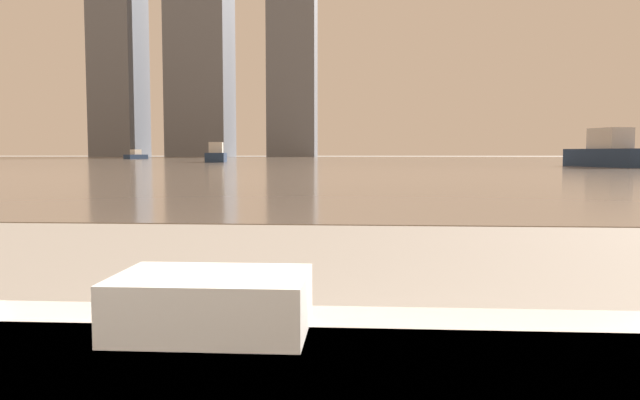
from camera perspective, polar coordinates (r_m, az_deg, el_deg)
towel_stack at (r=0.87m, az=-9.83°, el=-9.27°), size 0.26×0.18×0.08m
harbor_water at (r=61.90m, az=3.80°, el=3.61°), size 180.00×110.00×0.01m
harbor_boat_0 at (r=79.87m, az=-16.48°, el=3.91°), size 2.20×3.30×1.17m
harbor_boat_2 at (r=52.82m, az=-9.47°, el=4.07°), size 2.18×4.60×1.66m
harbor_boat_3 at (r=38.32m, az=24.95°, el=3.90°), size 3.51×6.08×2.16m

